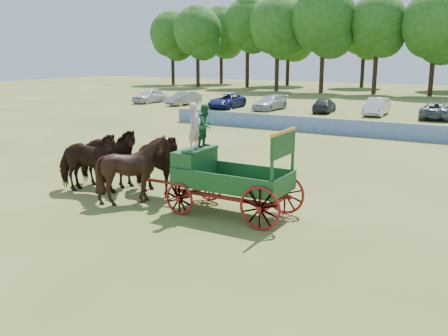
# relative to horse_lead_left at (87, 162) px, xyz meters

# --- Properties ---
(ground) EXTENTS (160.00, 160.00, 0.00)m
(ground) POSITION_rel_horse_lead_left_xyz_m (4.83, 1.04, -1.23)
(ground) COLOR #9C8446
(ground) RESTS_ON ground
(horse_lead_left) EXTENTS (3.12, 1.91, 2.45)m
(horse_lead_left) POSITION_rel_horse_lead_left_xyz_m (0.00, 0.00, 0.00)
(horse_lead_left) COLOR black
(horse_lead_left) RESTS_ON ground
(horse_lead_right) EXTENTS (3.13, 1.95, 2.45)m
(horse_lead_right) POSITION_rel_horse_lead_left_xyz_m (0.00, 1.10, 0.00)
(horse_lead_right) COLOR black
(horse_lead_right) RESTS_ON ground
(horse_wheel_left) EXTENTS (2.48, 2.27, 2.46)m
(horse_wheel_left) POSITION_rel_horse_lead_left_xyz_m (2.40, 0.00, 0.00)
(horse_wheel_left) COLOR black
(horse_wheel_left) RESTS_ON ground
(horse_wheel_right) EXTENTS (3.08, 1.76, 2.45)m
(horse_wheel_right) POSITION_rel_horse_lead_left_xyz_m (2.40, 1.10, 0.00)
(horse_wheel_right) COLOR black
(horse_wheel_right) RESTS_ON ground
(farm_dray) EXTENTS (6.00, 2.00, 3.73)m
(farm_dray) POSITION_rel_horse_lead_left_xyz_m (5.37, 0.57, 0.37)
(farm_dray) COLOR #A01E10
(farm_dray) RESTS_ON ground
(sponsor_banner) EXTENTS (26.00, 0.08, 1.05)m
(sponsor_banner) POSITION_rel_horse_lead_left_xyz_m (3.83, 19.04, -0.70)
(sponsor_banner) COLOR #1C3A9C
(sponsor_banner) RESTS_ON ground
(parked_cars) EXTENTS (41.99, 6.68, 1.56)m
(parked_cars) POSITION_rel_horse_lead_left_xyz_m (-0.89, 30.80, -0.51)
(parked_cars) COLOR silver
(parked_cars) RESTS_ON ground
(treeline) EXTENTS (89.83, 23.42, 14.99)m
(treeline) POSITION_rel_horse_lead_left_xyz_m (2.14, 60.69, 7.92)
(treeline) COLOR #382314
(treeline) RESTS_ON ground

